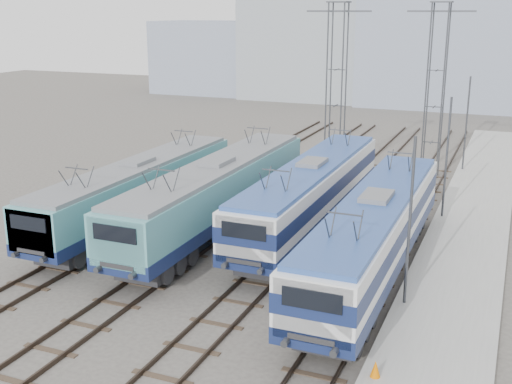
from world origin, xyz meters
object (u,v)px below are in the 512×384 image
object	(u,v)px
mast_mid	(446,161)
locomotive_center_left	(215,192)
catenary_tower_east	(436,83)
locomotive_far_left	(137,188)
safety_cone	(375,369)
mast_rear	(466,126)
locomotive_center_right	(310,190)
locomotive_far_right	(374,230)
mast_front	(409,226)
catenary_tower_west	(336,82)

from	to	relation	value
mast_mid	locomotive_center_left	bearing A→B (deg)	-148.11
catenary_tower_east	locomotive_center_left	bearing A→B (deg)	-117.58
locomotive_far_left	safety_cone	xyz separation A→B (m)	(15.44, -10.53, -1.57)
catenary_tower_east	mast_rear	size ratio (longest dim) A/B	1.71
catenary_tower_east	mast_mid	distance (m)	10.69
locomotive_far_left	mast_rear	bearing A→B (deg)	51.42
locomotive_center_right	locomotive_far_right	size ratio (longest dim) A/B	1.00
catenary_tower_east	mast_rear	bearing A→B (deg)	43.60
mast_front	mast_rear	xyz separation A→B (m)	(0.00, 24.00, 0.00)
locomotive_far_left	catenary_tower_west	world-z (taller)	catenary_tower_west
catenary_tower_west	mast_mid	world-z (taller)	catenary_tower_west
mast_rear	safety_cone	world-z (taller)	mast_rear
catenary_tower_west	catenary_tower_east	size ratio (longest dim) A/B	1.00
catenary_tower_west	mast_rear	distance (m)	9.99
safety_cone	locomotive_far_left	bearing A→B (deg)	145.72
locomotive_far_left	catenary_tower_west	xyz separation A→B (m)	(6.75, 15.24, 4.49)
locomotive_center_left	mast_mid	xyz separation A→B (m)	(10.85, 6.75, 1.19)
locomotive_center_left	locomotive_far_right	size ratio (longest dim) A/B	1.03
mast_rear	catenary_tower_east	bearing A→B (deg)	-136.40
locomotive_center_left	mast_front	bearing A→B (deg)	-25.82
locomotive_center_right	locomotive_far_right	distance (m)	6.76
catenary_tower_east	mast_front	xyz separation A→B (m)	(2.10, -22.00, -3.14)
locomotive_center_right	catenary_tower_east	world-z (taller)	catenary_tower_east
catenary_tower_east	mast_rear	world-z (taller)	catenary_tower_east
locomotive_center_right	mast_mid	bearing A→B (deg)	35.49
catenary_tower_west	locomotive_center_left	bearing A→B (deg)	-98.67
catenary_tower_east	mast_mid	size ratio (longest dim) A/B	1.71
locomotive_far_right	mast_rear	bearing A→B (deg)	85.10
locomotive_far_left	locomotive_center_right	bearing A→B (deg)	16.77
mast_rear	mast_front	bearing A→B (deg)	-90.00
safety_cone	mast_front	bearing A→B (deg)	90.92
safety_cone	mast_rear	bearing A→B (deg)	90.18
locomotive_center_right	catenary_tower_east	distance (m)	15.75
locomotive_far_left	catenary_tower_west	size ratio (longest dim) A/B	1.43
locomotive_far_left	locomotive_center_right	distance (m)	9.40
locomotive_center_left	mast_mid	size ratio (longest dim) A/B	2.65
locomotive_center_right	mast_mid	distance (m)	7.89
locomotive_center_left	locomotive_far_left	bearing A→B (deg)	-173.79
locomotive_far_left	locomotive_center_left	xyz separation A→B (m)	(4.50, 0.49, 0.16)
mast_front	catenary_tower_east	bearing A→B (deg)	95.45
safety_cone	mast_mid	bearing A→B (deg)	90.30
catenary_tower_west	catenary_tower_east	world-z (taller)	same
catenary_tower_east	safety_cone	distance (m)	28.51
locomotive_far_right	safety_cone	distance (m)	8.60
locomotive_far_left	catenary_tower_east	bearing A→B (deg)	52.46
locomotive_far_left	mast_mid	bearing A→B (deg)	25.25
mast_mid	locomotive_center_right	bearing A→B (deg)	-144.51
safety_cone	locomotive_far_right	bearing A→B (deg)	103.34
catenary_tower_west	safety_cone	size ratio (longest dim) A/B	21.71
locomotive_far_right	safety_cone	xyz separation A→B (m)	(1.94, -8.20, -1.73)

